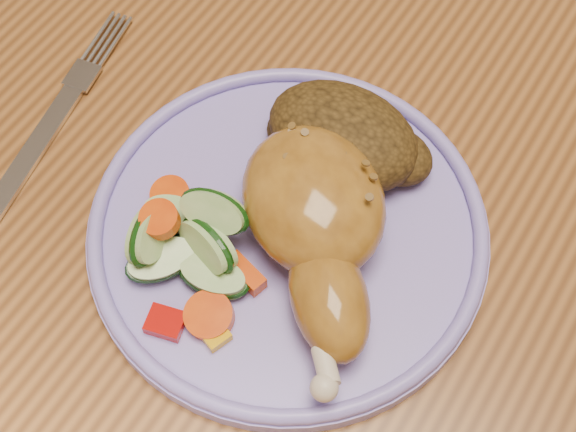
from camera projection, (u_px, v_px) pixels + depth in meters
The scene contains 7 objects.
dining_table at pixel (457, 294), 0.60m from camera, with size 0.90×1.40×0.75m.
plate at pixel (288, 232), 0.52m from camera, with size 0.26×0.26×0.01m, color #8777D7.
plate_rim at pixel (288, 224), 0.51m from camera, with size 0.26×0.26×0.01m, color #8777D7.
chicken_leg at pixel (317, 223), 0.49m from camera, with size 0.15×0.17×0.06m.
rice_pilaf at pixel (346, 138), 0.53m from camera, with size 0.11×0.08×0.05m.
vegetable_pile at pixel (188, 245), 0.49m from camera, with size 0.10×0.10×0.05m.
fork at pixel (52, 122), 0.57m from camera, with size 0.05×0.18×0.00m.
Camera 1 is at (0.02, -0.27, 1.22)m, focal length 50.00 mm.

